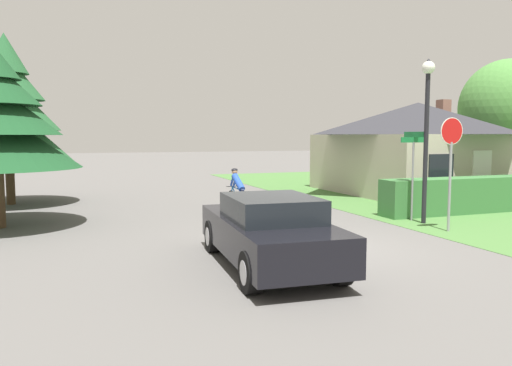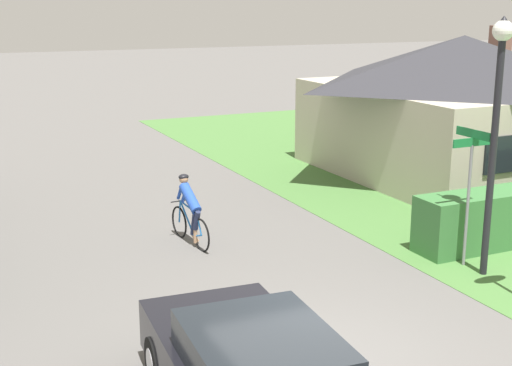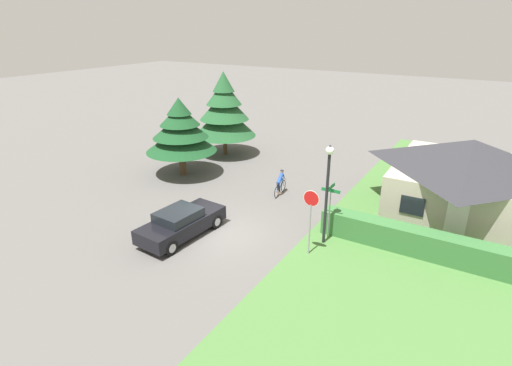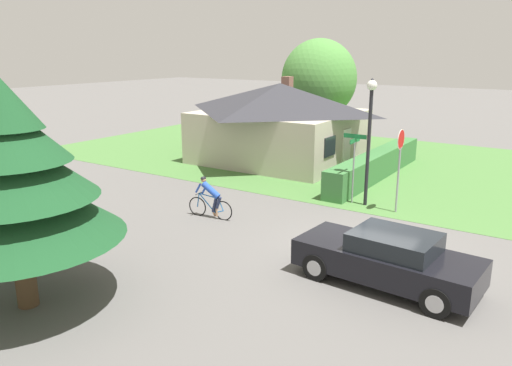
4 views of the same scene
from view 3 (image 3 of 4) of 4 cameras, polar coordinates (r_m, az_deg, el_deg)
ground_plane at (r=19.62m, az=-4.99°, el=-7.19°), size 140.00×140.00×0.00m
grass_verge_right at (r=20.16m, az=31.26°, el=-9.74°), size 16.00×36.00×0.01m
cottage_house at (r=23.56m, az=27.94°, el=0.91°), size 7.57×8.21×4.27m
hedge_row at (r=18.99m, az=23.29°, el=-8.08°), size 9.53×0.90×1.18m
sedan_left_lane at (r=19.33m, az=-10.62°, el=-5.62°), size 2.09×4.58×1.40m
cyclist at (r=23.64m, az=3.47°, el=-0.01°), size 0.44×1.76×1.48m
stop_sign at (r=17.11m, az=7.81°, el=-3.85°), size 0.71×0.07×3.03m
street_lamp at (r=17.70m, az=10.22°, el=0.58°), size 0.37×0.37×4.73m
street_name_sign at (r=18.68m, az=10.52°, el=-2.70°), size 0.90×0.90×2.67m
conifer_tall_near at (r=26.57m, az=-10.74°, el=7.32°), size 4.63×4.63×5.16m
conifer_tall_far at (r=30.51m, az=-4.55°, el=10.17°), size 4.73×4.73×6.28m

